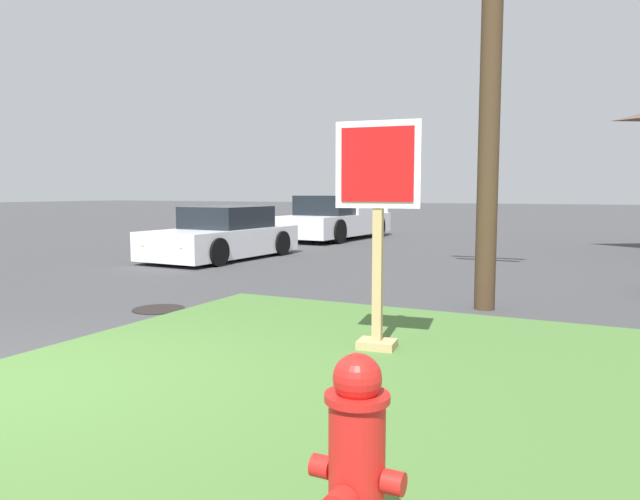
# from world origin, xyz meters

# --- Properties ---
(ground_plane) EXTENTS (160.00, 160.00, 0.00)m
(ground_plane) POSITION_xyz_m (0.00, 0.00, 0.00)
(ground_plane) COLOR #3D3D3F
(grass_corner_patch) EXTENTS (5.95, 5.90, 0.08)m
(grass_corner_patch) POSITION_xyz_m (2.19, 1.44, 0.04)
(grass_corner_patch) COLOR #477033
(grass_corner_patch) RESTS_ON ground
(fire_hydrant) EXTENTS (0.38, 0.34, 0.91)m
(fire_hydrant) POSITION_xyz_m (3.34, -0.95, 0.51)
(fire_hydrant) COLOR black
(fire_hydrant) RESTS_ON grass_corner_patch
(stop_sign) EXTENTS (0.82, 0.32, 2.19)m
(stop_sign) POSITION_xyz_m (2.18, 2.33, 1.18)
(stop_sign) COLOR tan
(stop_sign) RESTS_ON grass_corner_patch
(manhole_cover) EXTENTS (0.70, 0.70, 0.02)m
(manhole_cover) POSITION_xyz_m (-1.31, 3.18, 0.01)
(manhole_cover) COLOR black
(manhole_cover) RESTS_ON ground
(parked_sedan_white) EXTENTS (2.06, 4.17, 1.25)m
(parked_sedan_white) POSITION_xyz_m (-4.21, 8.75, 0.54)
(parked_sedan_white) COLOR silver
(parked_sedan_white) RESTS_ON ground
(pickup_truck_white) EXTENTS (2.25, 5.23, 1.48)m
(pickup_truck_white) POSITION_xyz_m (-4.23, 15.16, 0.62)
(pickup_truck_white) COLOR silver
(pickup_truck_white) RESTS_ON ground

